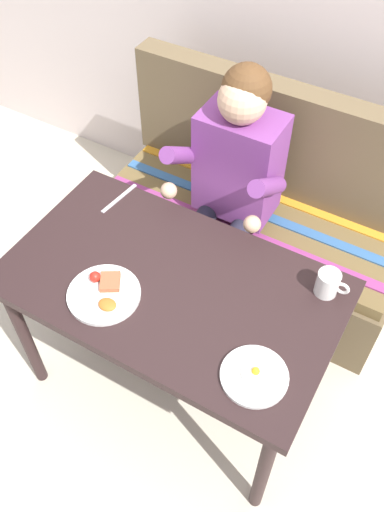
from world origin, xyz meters
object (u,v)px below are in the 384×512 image
(person, at_px, (231,177))
(plate_eggs, at_px, (254,376))
(table, at_px, (172,296))
(plate_breakfast, at_px, (104,293))
(coffee_mug, at_px, (328,283))
(knife, at_px, (119,198))
(couch, at_px, (255,225))

(person, relative_size, plate_eggs, 5.67)
(table, relative_size, person, 0.99)
(table, bearing_deg, plate_breakfast, -136.30)
(plate_breakfast, bearing_deg, coffee_mug, 30.95)
(knife, bearing_deg, person, 51.24)
(couch, xyz_separation_m, plate_breakfast, (-0.17, -0.93, 0.41))
(coffee_mug, bearing_deg, table, -154.54)
(person, xyz_separation_m, plate_breakfast, (-0.11, -0.75, 0.00))
(table, xyz_separation_m, couch, (0.00, 0.76, -0.32))
(plate_eggs, bearing_deg, person, 121.77)
(couch, xyz_separation_m, plate_eggs, (0.42, -0.95, 0.41))
(plate_breakfast, height_order, coffee_mug, coffee_mug)
(table, xyz_separation_m, coffee_mug, (0.49, 0.23, 0.13))
(knife, bearing_deg, table, -25.79)
(plate_eggs, height_order, knife, plate_eggs)
(plate_breakfast, bearing_deg, couch, 79.60)
(couch, height_order, person, person)
(plate_eggs, xyz_separation_m, knife, (-0.82, 0.45, -0.01))
(plate_eggs, bearing_deg, knife, 151.40)
(person, relative_size, knife, 6.06)
(couch, bearing_deg, plate_eggs, -66.37)
(couch, relative_size, knife, 7.20)
(plate_breakfast, relative_size, knife, 1.28)
(table, distance_m, plate_breakfast, 0.25)
(table, bearing_deg, knife, 147.24)
(knife, bearing_deg, couch, 58.34)
(plate_breakfast, bearing_deg, knife, 118.93)
(couch, height_order, coffee_mug, couch)
(couch, bearing_deg, knife, -128.62)
(couch, relative_size, plate_eggs, 6.74)
(person, distance_m, plate_breakfast, 0.76)
(couch, distance_m, knife, 0.76)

